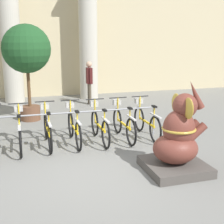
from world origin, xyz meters
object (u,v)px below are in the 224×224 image
object	(u,v)px
bicycle_2	(20,132)
elephant_statue	(178,141)
bicycle_7	(146,121)
bicycle_3	(48,129)
bicycle_5	(100,125)
bicycle_4	(74,127)
person_pedestrian	(89,79)
bicycle_6	(123,123)
potted_tree	(27,52)

from	to	relation	value
bicycle_2	elephant_statue	xyz separation A→B (m)	(2.90, -2.17, 0.20)
bicycle_7	bicycle_3	bearing A→B (deg)	179.60
bicycle_5	bicycle_7	bearing A→B (deg)	1.72
bicycle_4	person_pedestrian	bearing A→B (deg)	72.75
bicycle_6	bicycle_2	bearing A→B (deg)	-179.22
bicycle_7	elephant_statue	bearing A→B (deg)	-97.15
bicycle_3	potted_tree	world-z (taller)	potted_tree
bicycle_3	bicycle_7	distance (m)	2.54
bicycle_6	potted_tree	distance (m)	3.83
bicycle_4	bicycle_6	world-z (taller)	same
potted_tree	bicycle_7	bearing A→B (deg)	-42.46
bicycle_4	potted_tree	xyz separation A→B (m)	(-0.94, 2.61, 1.71)
bicycle_6	bicycle_7	xyz separation A→B (m)	(0.64, 0.01, 0.00)
bicycle_7	potted_tree	bearing A→B (deg)	137.54
potted_tree	bicycle_2	bearing A→B (deg)	-97.09
bicycle_2	bicycle_6	xyz separation A→B (m)	(2.54, 0.03, 0.00)
bicycle_3	bicycle_5	distance (m)	1.27
bicycle_2	potted_tree	distance (m)	3.17
bicycle_6	person_pedestrian	distance (m)	4.50
bicycle_6	bicycle_7	world-z (taller)	same
bicycle_7	elephant_statue	distance (m)	2.24
bicycle_4	person_pedestrian	distance (m)	4.69
bicycle_3	bicycle_5	bearing A→B (deg)	-2.52
bicycle_7	bicycle_4	bearing A→B (deg)	-179.98
bicycle_7	potted_tree	distance (m)	4.22
bicycle_2	bicycle_4	xyz separation A→B (m)	(1.27, 0.05, 0.00)
elephant_statue	person_pedestrian	distance (m)	6.68
bicycle_4	elephant_statue	size ratio (longest dim) A/B	0.99
bicycle_6	elephant_statue	bearing A→B (deg)	-80.76
bicycle_7	person_pedestrian	size ratio (longest dim) A/B	1.07
bicycle_5	elephant_statue	distance (m)	2.40
bicycle_7	bicycle_2	bearing A→B (deg)	-179.14
bicycle_2	person_pedestrian	bearing A→B (deg)	59.44
bicycle_5	elephant_statue	world-z (taller)	elephant_statue
bicycle_3	person_pedestrian	size ratio (longest dim) A/B	1.07
bicycle_3	bicycle_4	bearing A→B (deg)	-1.65
elephant_statue	bicycle_7	bearing A→B (deg)	82.85
bicycle_4	bicycle_2	bearing A→B (deg)	-177.89
person_pedestrian	elephant_statue	bearing A→B (deg)	-87.85
elephant_statue	potted_tree	distance (m)	5.67
elephant_statue	person_pedestrian	xyz separation A→B (m)	(-0.25, 6.66, 0.39)
bicycle_2	bicycle_5	world-z (taller)	same
bicycle_4	bicycle_7	xyz separation A→B (m)	(1.91, 0.00, 0.00)
bicycle_5	bicycle_7	world-z (taller)	same
bicycle_5	potted_tree	distance (m)	3.52
bicycle_2	elephant_statue	size ratio (longest dim) A/B	0.99
bicycle_4	bicycle_5	world-z (taller)	same
bicycle_4	bicycle_7	distance (m)	1.91
bicycle_6	person_pedestrian	world-z (taller)	person_pedestrian
bicycle_5	bicycle_7	xyz separation A→B (m)	(1.27, 0.04, 0.00)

